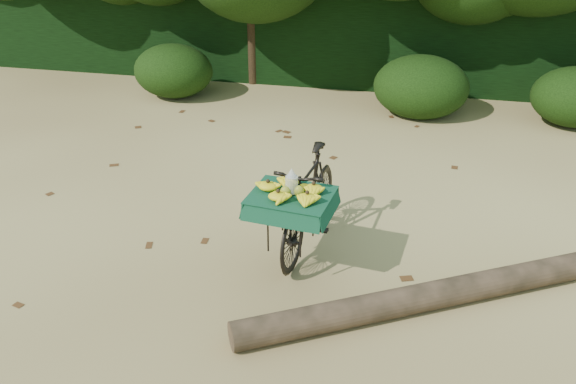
# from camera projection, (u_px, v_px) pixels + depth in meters

# --- Properties ---
(ground) EXTENTS (80.00, 80.00, 0.00)m
(ground) POSITION_uv_depth(u_px,v_px,m) (278.00, 228.00, 7.18)
(ground) COLOR tan
(ground) RESTS_ON ground
(vendor_bicycle) EXTENTS (0.87, 1.91, 1.11)m
(vendor_bicycle) POSITION_uv_depth(u_px,v_px,m) (308.00, 200.00, 6.60)
(vendor_bicycle) COLOR black
(vendor_bicycle) RESTS_ON ground
(fallen_log) EXTENTS (3.40, 2.13, 0.27)m
(fallen_log) POSITION_uv_depth(u_px,v_px,m) (425.00, 297.00, 5.78)
(fallen_log) COLOR brown
(fallen_log) RESTS_ON ground
(hedge_backdrop) EXTENTS (26.00, 1.80, 1.80)m
(hedge_backdrop) POSITION_uv_depth(u_px,v_px,m) (350.00, 33.00, 12.23)
(hedge_backdrop) COLOR black
(hedge_backdrop) RESTS_ON ground
(bush_clumps) EXTENTS (8.80, 1.70, 0.90)m
(bush_clumps) POSITION_uv_depth(u_px,v_px,m) (362.00, 86.00, 10.61)
(bush_clumps) COLOR black
(bush_clumps) RESTS_ON ground
(leaf_litter) EXTENTS (7.00, 7.30, 0.01)m
(leaf_litter) POSITION_uv_depth(u_px,v_px,m) (290.00, 203.00, 7.74)
(leaf_litter) COLOR #4B2C14
(leaf_litter) RESTS_ON ground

